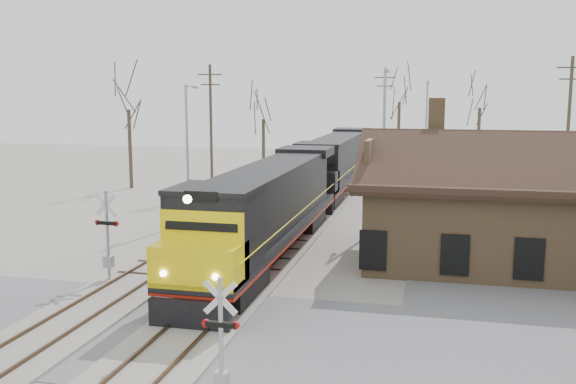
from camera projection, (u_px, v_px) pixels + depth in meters
name	position (u px, v px, depth m)	size (l,w,h in m)	color
ground	(188.00, 333.00, 21.99)	(140.00, 140.00, 0.00)	#A7A297
road	(188.00, 333.00, 21.99)	(60.00, 9.00, 0.03)	slate
track_main	(288.00, 236.00, 36.40)	(3.40, 90.00, 0.24)	#A7A297
track_siding	(213.00, 232.00, 37.42)	(3.40, 90.00, 0.24)	#A7A297
depot	(519.00, 215.00, 30.43)	(15.20, 9.31, 7.90)	olive
locomotive_lead	(265.00, 210.00, 31.36)	(3.18, 21.27, 4.72)	black
locomotive_trailing	(335.00, 163.00, 52.07)	(3.18, 21.27, 4.47)	black
crossbuck_near	(221.00, 347.00, 16.53)	(1.01, 0.27, 3.54)	#A5A8AD
crossbuck_far	(108.00, 239.00, 27.66)	(1.15, 0.30, 4.02)	#A5A8AD
streetlight_a	(188.00, 146.00, 39.97)	(0.25, 2.04, 8.64)	#A5A8AD
streetlight_b	(384.00, 140.00, 38.43)	(0.25, 2.04, 9.61)	#A5A8AD
streetlight_c	(426.00, 131.00, 51.47)	(0.25, 2.04, 9.08)	#A5A8AD
utility_pole_a	(211.00, 126.00, 51.94)	(2.00, 0.24, 10.36)	#382D23
utility_pole_b	(384.00, 122.00, 60.87)	(2.00, 0.24, 10.31)	#382D23
utility_pole_c	(568.00, 129.00, 45.47)	(2.00, 0.24, 10.67)	#382D23
tree_a	(128.00, 96.00, 53.95)	(4.47, 4.47, 10.96)	#382D23
tree_b	(263.00, 110.00, 61.72)	(3.73, 3.73, 9.13)	#382D23
tree_c	(400.00, 91.00, 65.56)	(4.76, 4.76, 11.66)	#382D23
tree_d	(480.00, 96.00, 60.54)	(4.47, 4.47, 10.94)	#382D23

